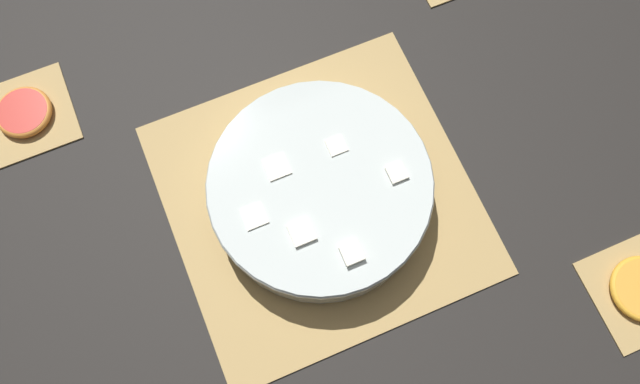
# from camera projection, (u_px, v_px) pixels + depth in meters

# --- Properties ---
(ground_plane) EXTENTS (6.00, 6.00, 0.00)m
(ground_plane) POSITION_uv_depth(u_px,v_px,m) (320.00, 199.00, 0.87)
(ground_plane) COLOR black
(bamboo_mat_center) EXTENTS (0.41, 0.40, 0.01)m
(bamboo_mat_center) POSITION_uv_depth(u_px,v_px,m) (320.00, 198.00, 0.87)
(bamboo_mat_center) COLOR tan
(bamboo_mat_center) RESTS_ON ground_plane
(coaster_mat_far_left) EXTENTS (0.13, 0.13, 0.01)m
(coaster_mat_far_left) POSITION_uv_depth(u_px,v_px,m) (27.00, 115.00, 0.91)
(coaster_mat_far_left) COLOR tan
(coaster_mat_far_left) RESTS_ON ground_plane
(fruit_salad_bowl) EXTENTS (0.30, 0.30, 0.08)m
(fruit_salad_bowl) POSITION_uv_depth(u_px,v_px,m) (320.00, 190.00, 0.83)
(fruit_salad_bowl) COLOR silver
(fruit_salad_bowl) RESTS_ON bamboo_mat_center
(grapefruit_slice) EXTENTS (0.08, 0.08, 0.01)m
(grapefruit_slice) POSITION_uv_depth(u_px,v_px,m) (24.00, 112.00, 0.90)
(grapefruit_slice) COLOR red
(grapefruit_slice) RESTS_ON coaster_mat_far_left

